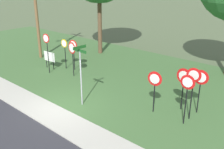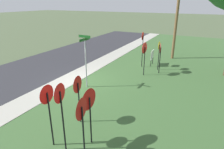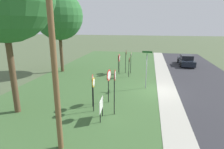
% 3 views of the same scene
% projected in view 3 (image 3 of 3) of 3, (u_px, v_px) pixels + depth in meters
% --- Properties ---
extents(ground_plane, '(160.00, 160.00, 0.00)m').
position_uv_depth(ground_plane, '(157.00, 91.00, 15.71)').
color(ground_plane, '#4C5B3D').
extents(road_asphalt, '(44.00, 6.40, 0.01)m').
position_uv_depth(road_asphalt, '(220.00, 95.00, 14.81)').
color(road_asphalt, '#2D2D33').
rests_on(road_asphalt, ground_plane).
extents(sidewalk_strip, '(44.00, 1.60, 0.06)m').
position_uv_depth(sidewalk_strip, '(167.00, 91.00, 15.55)').
color(sidewalk_strip, '#ADAA9E').
rests_on(sidewalk_strip, ground_plane).
extents(grass_median, '(44.00, 12.00, 0.04)m').
position_uv_depth(grass_median, '(88.00, 86.00, 16.83)').
color(grass_median, '#3D6033').
rests_on(grass_median, ground_plane).
extents(stop_sign_near_left, '(0.78, 0.13, 2.37)m').
position_uv_depth(stop_sign_near_left, '(109.00, 79.00, 12.98)').
color(stop_sign_near_left, black).
rests_on(stop_sign_near_left, grass_median).
extents(stop_sign_near_right, '(0.63, 0.11, 2.81)m').
position_uv_depth(stop_sign_near_right, '(115.00, 83.00, 11.10)').
color(stop_sign_near_right, black).
rests_on(stop_sign_near_right, grass_median).
extents(stop_sign_far_left, '(0.68, 0.15, 2.22)m').
position_uv_depth(stop_sign_far_left, '(93.00, 84.00, 12.30)').
color(stop_sign_far_left, black).
rests_on(stop_sign_far_left, grass_median).
extents(stop_sign_far_center, '(0.61, 0.10, 2.22)m').
position_uv_depth(stop_sign_far_center, '(93.00, 88.00, 11.63)').
color(stop_sign_far_center, black).
rests_on(stop_sign_far_center, grass_median).
extents(yield_sign_near_left, '(0.67, 0.15, 2.59)m').
position_uv_depth(yield_sign_near_left, '(126.00, 56.00, 21.02)').
color(yield_sign_near_left, black).
rests_on(yield_sign_near_left, grass_median).
extents(yield_sign_near_right, '(0.80, 0.11, 2.23)m').
position_uv_depth(yield_sign_near_right, '(120.00, 59.00, 20.49)').
color(yield_sign_near_right, black).
rests_on(yield_sign_near_right, grass_median).
extents(yield_sign_far_left, '(0.74, 0.14, 2.17)m').
position_uv_depth(yield_sign_far_left, '(129.00, 62.00, 19.40)').
color(yield_sign_far_left, black).
rests_on(yield_sign_far_left, grass_median).
extents(yield_sign_far_right, '(0.73, 0.14, 2.27)m').
position_uv_depth(yield_sign_far_right, '(119.00, 58.00, 21.24)').
color(yield_sign_far_right, black).
rests_on(yield_sign_far_right, grass_median).
extents(yield_sign_center, '(0.68, 0.11, 2.43)m').
position_uv_depth(yield_sign_center, '(131.00, 57.00, 20.94)').
color(yield_sign_center, black).
rests_on(yield_sign_center, grass_median).
extents(street_name_post, '(0.96, 0.82, 3.21)m').
position_uv_depth(street_name_post, '(147.00, 67.00, 15.88)').
color(street_name_post, '#9EA0A8').
rests_on(street_name_post, grass_median).
extents(utility_pole, '(2.10, 2.27, 9.11)m').
position_uv_depth(utility_pole, '(56.00, 37.00, 7.19)').
color(utility_pole, brown).
rests_on(utility_pole, grass_median).
extents(notice_board, '(1.10, 0.12, 1.25)m').
position_uv_depth(notice_board, '(101.00, 106.00, 10.80)').
color(notice_board, black).
rests_on(notice_board, grass_median).
extents(oak_tree_right, '(5.26, 5.26, 8.88)m').
position_uv_depth(oak_tree_right, '(59.00, 16.00, 20.56)').
color(oak_tree_right, brown).
rests_on(oak_tree_right, grass_median).
extents(parked_sedan_distant, '(4.45, 1.93, 1.39)m').
position_uv_depth(parked_sedan_distant, '(186.00, 60.00, 25.52)').
color(parked_sedan_distant, black).
rests_on(parked_sedan_distant, road_asphalt).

